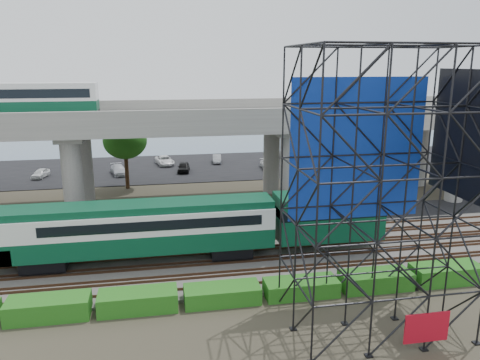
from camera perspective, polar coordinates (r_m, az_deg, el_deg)
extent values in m
plane|color=#474233|center=(33.21, -5.01, -11.22)|extent=(140.00, 140.00, 0.00)
cube|color=slate|center=(34.99, -5.33, -9.69)|extent=(90.00, 12.00, 0.20)
cube|color=black|center=(42.90, -6.35, -5.22)|extent=(90.00, 5.00, 0.08)
cube|color=black|center=(65.52, -7.85, 1.52)|extent=(90.00, 18.00, 0.08)
cube|color=slate|center=(87.12, -8.54, 4.60)|extent=(140.00, 40.00, 0.03)
cube|color=#472D1E|center=(30.66, -4.52, -12.90)|extent=(90.00, 0.08, 0.16)
cube|color=#472D1E|center=(31.94, -4.79, -11.74)|extent=(90.00, 0.08, 0.16)
cube|color=#472D1E|center=(32.44, -4.89, -11.31)|extent=(90.00, 0.08, 0.16)
cube|color=#472D1E|center=(33.75, -5.14, -10.27)|extent=(90.00, 0.08, 0.16)
cube|color=#472D1E|center=(34.26, -5.22, -9.89)|extent=(90.00, 0.08, 0.16)
cube|color=#472D1E|center=(35.57, -5.44, -8.96)|extent=(90.00, 0.08, 0.16)
cube|color=#472D1E|center=(36.09, -5.52, -8.61)|extent=(90.00, 0.08, 0.16)
cube|color=#472D1E|center=(37.42, -5.71, -7.77)|extent=(90.00, 0.08, 0.16)
cube|color=#472D1E|center=(37.94, -5.78, -7.46)|extent=(90.00, 0.08, 0.16)
cube|color=#472D1E|center=(39.28, -5.96, -6.69)|extent=(90.00, 0.08, 0.16)
cube|color=black|center=(35.50, -22.65, -9.17)|extent=(3.00, 2.20, 0.90)
cube|color=black|center=(34.98, -1.17, -8.36)|extent=(3.00, 2.20, 0.90)
cube|color=#094229|center=(34.21, -12.07, -7.15)|extent=(19.00, 3.00, 1.40)
cube|color=silver|center=(33.72, -12.20, -4.85)|extent=(19.00, 3.00, 1.50)
cube|color=#094229|center=(33.41, -12.29, -3.22)|extent=(19.00, 2.60, 0.50)
cube|color=black|center=(33.68, -10.50, -4.70)|extent=(15.00, 3.06, 0.70)
cube|color=#094229|center=(36.11, 10.68, -4.24)|extent=(8.00, 3.00, 3.40)
cube|color=#9E9B93|center=(46.33, -7.14, 7.09)|extent=(80.00, 12.00, 1.20)
cube|color=#9E9B93|center=(40.50, -6.70, 7.74)|extent=(80.00, 0.50, 1.10)
cube|color=#9E9B93|center=(51.92, -7.56, 9.10)|extent=(80.00, 0.50, 1.10)
cylinder|color=#9E9B93|center=(44.25, -19.71, -0.03)|extent=(1.80, 1.80, 8.00)
cylinder|color=#9E9B93|center=(51.00, -18.51, 1.86)|extent=(1.80, 1.80, 8.00)
cube|color=#9E9B93|center=(46.97, -19.43, 5.38)|extent=(2.40, 9.00, 0.60)
cylinder|color=#9E9B93|center=(45.40, 6.01, 1.08)|extent=(1.80, 1.80, 8.00)
cylinder|color=#9E9B93|center=(52.00, 3.86, 2.79)|extent=(1.80, 1.80, 8.00)
cube|color=#9E9B93|center=(48.05, 4.95, 6.31)|extent=(2.40, 9.00, 0.60)
cylinder|color=#9E9B93|center=(53.27, 24.95, 1.77)|extent=(1.80, 1.80, 8.00)
cylinder|color=#9E9B93|center=(59.00, 21.10, 3.23)|extent=(1.80, 1.80, 8.00)
cube|color=#9E9B93|center=(55.55, 23.29, 6.28)|extent=(2.40, 9.00, 0.60)
cube|color=black|center=(47.49, -24.11, 7.30)|extent=(12.00, 2.50, 0.70)
cube|color=#094229|center=(47.42, -24.20, 8.26)|extent=(12.00, 2.50, 0.90)
cube|color=silver|center=(47.34, -24.34, 9.58)|extent=(12.00, 2.50, 1.30)
cube|color=black|center=(47.34, -24.34, 9.64)|extent=(11.00, 2.56, 0.80)
cube|color=silver|center=(47.30, -24.44, 10.54)|extent=(12.00, 2.40, 0.30)
cube|color=#0D2E99|center=(27.90, 14.11, 3.61)|extent=(8.10, 0.08, 8.25)
cube|color=black|center=(27.39, 25.65, 5.00)|extent=(0.06, 5.40, 6.75)
cube|color=#AE0C1D|center=(26.27, 21.80, -16.36)|extent=(2.40, 0.08, 1.60)
cube|color=black|center=(28.49, 15.55, -16.21)|extent=(9.36, 6.36, 0.08)
cube|color=#176016|center=(29.70, -22.30, -14.24)|extent=(4.60, 1.80, 1.20)
cube|color=#176016|center=(29.05, -12.31, -14.17)|extent=(4.60, 1.80, 1.15)
cube|color=#176016|center=(29.26, -2.19, -13.74)|extent=(4.60, 1.80, 1.03)
cube|color=#176016|center=(30.28, 7.46, -12.86)|extent=(4.60, 1.80, 1.01)
cube|color=#176016|center=(32.03, 16.19, -11.65)|extent=(4.60, 1.80, 1.12)
cube|color=#176016|center=(34.44, 23.80, -10.39)|extent=(4.60, 1.80, 1.20)
cylinder|color=#382314|center=(47.04, 10.64, -0.64)|extent=(0.44, 0.44, 4.80)
ellipsoid|color=#176016|center=(46.34, 10.82, 3.19)|extent=(4.94, 4.94, 4.18)
cylinder|color=#382314|center=(55.30, -13.66, 1.41)|extent=(0.44, 0.44, 4.80)
ellipsoid|color=#176016|center=(54.71, -13.85, 4.68)|extent=(4.94, 4.94, 4.18)
imported|color=silver|center=(64.06, -23.14, 0.76)|extent=(1.98, 3.49, 1.12)
imported|color=#94949B|center=(68.01, -18.45, 1.90)|extent=(1.79, 3.54, 1.11)
imported|color=#AFB0B7|center=(62.59, -14.57, 1.21)|extent=(2.63, 4.47, 1.22)
imported|color=white|center=(67.30, -9.18, 2.38)|extent=(2.92, 4.79, 1.24)
imported|color=black|center=(62.49, -6.90, 1.57)|extent=(1.94, 3.89, 1.28)
imported|color=gray|center=(67.85, -2.83, 2.59)|extent=(1.55, 3.49, 1.11)
imported|color=silver|center=(64.16, 3.32, 1.91)|extent=(1.74, 3.92, 1.12)
imported|color=#ACADB4|center=(70.05, 6.05, 2.98)|extent=(2.35, 4.81, 1.32)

